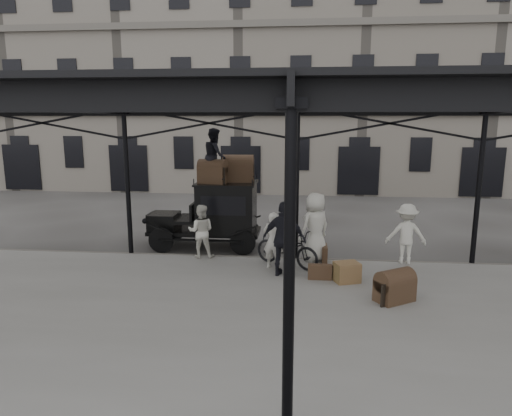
{
  "coord_description": "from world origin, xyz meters",
  "views": [
    {
      "loc": [
        0.12,
        -10.95,
        4.19
      ],
      "look_at": [
        -1.13,
        1.6,
        1.7
      ],
      "focal_mm": 32.0,
      "sensor_mm": 36.0,
      "label": 1
    }
  ],
  "objects_px": {
    "porter_official": "(284,239)",
    "steamer_trunk_roof_near": "(213,173)",
    "porter_left": "(273,241)",
    "steamer_trunk_platform": "(395,288)",
    "bicycle": "(287,248)",
    "taxi": "(217,212)"
  },
  "relations": [
    {
      "from": "porter_official",
      "to": "steamer_trunk_roof_near",
      "type": "height_order",
      "value": "steamer_trunk_roof_near"
    },
    {
      "from": "porter_left",
      "to": "steamer_trunk_platform",
      "type": "relative_size",
      "value": 1.87
    },
    {
      "from": "porter_left",
      "to": "bicycle",
      "type": "height_order",
      "value": "porter_left"
    },
    {
      "from": "taxi",
      "to": "porter_official",
      "type": "bearing_deg",
      "value": -52.01
    },
    {
      "from": "porter_left",
      "to": "bicycle",
      "type": "distance_m",
      "value": 0.51
    },
    {
      "from": "taxi",
      "to": "porter_official",
      "type": "relative_size",
      "value": 1.86
    },
    {
      "from": "bicycle",
      "to": "steamer_trunk_roof_near",
      "type": "xyz_separation_m",
      "value": [
        -2.41,
        1.88,
        1.83
      ]
    },
    {
      "from": "porter_official",
      "to": "steamer_trunk_platform",
      "type": "height_order",
      "value": "porter_official"
    },
    {
      "from": "porter_official",
      "to": "steamer_trunk_platform",
      "type": "distance_m",
      "value": 2.99
    },
    {
      "from": "porter_left",
      "to": "bicycle",
      "type": "relative_size",
      "value": 0.8
    },
    {
      "from": "taxi",
      "to": "steamer_trunk_roof_near",
      "type": "xyz_separation_m",
      "value": [
        -0.08,
        -0.25,
        1.29
      ]
    },
    {
      "from": "taxi",
      "to": "porter_left",
      "type": "relative_size",
      "value": 2.33
    },
    {
      "from": "porter_official",
      "to": "steamer_trunk_roof_near",
      "type": "xyz_separation_m",
      "value": [
        -2.36,
        2.67,
        1.36
      ]
    },
    {
      "from": "bicycle",
      "to": "steamer_trunk_platform",
      "type": "bearing_deg",
      "value": -102.19
    },
    {
      "from": "taxi",
      "to": "porter_left",
      "type": "bearing_deg",
      "value": -50.08
    },
    {
      "from": "porter_left",
      "to": "bicycle",
      "type": "xyz_separation_m",
      "value": [
        0.37,
        0.22,
        -0.27
      ]
    },
    {
      "from": "steamer_trunk_roof_near",
      "to": "bicycle",
      "type": "bearing_deg",
      "value": -26.43
    },
    {
      "from": "steamer_trunk_platform",
      "to": "porter_official",
      "type": "bearing_deg",
      "value": 117.28
    },
    {
      "from": "porter_left",
      "to": "steamer_trunk_platform",
      "type": "distance_m",
      "value": 3.52
    },
    {
      "from": "steamer_trunk_platform",
      "to": "steamer_trunk_roof_near",
      "type": "bearing_deg",
      "value": 106.8
    },
    {
      "from": "porter_left",
      "to": "steamer_trunk_roof_near",
      "type": "distance_m",
      "value": 3.32
    },
    {
      "from": "porter_official",
      "to": "steamer_trunk_platform",
      "type": "bearing_deg",
      "value": 165.85
    }
  ]
}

